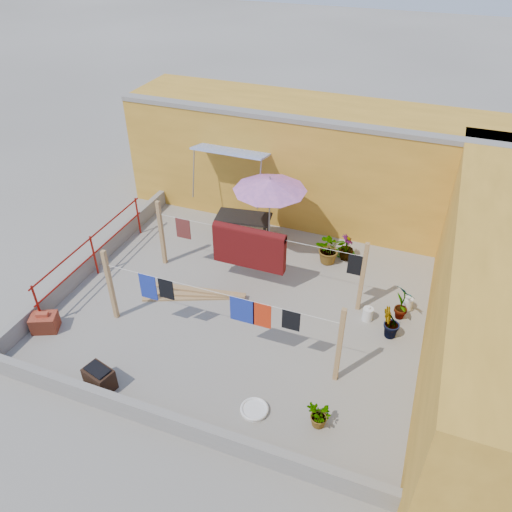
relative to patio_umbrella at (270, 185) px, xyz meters
name	(u,v)px	position (x,y,z in m)	size (l,w,h in m)	color
ground	(243,304)	(0.16, -2.20, -1.98)	(80.00, 80.00, 0.00)	#9E998E
wall_back	(321,162)	(0.66, 2.49, -0.37)	(11.00, 3.27, 3.21)	gold
wall_right	(506,305)	(5.36, -2.20, -0.38)	(2.40, 9.00, 3.20)	gold
parapet_front	(166,421)	(0.16, -5.78, -1.76)	(8.30, 0.16, 0.44)	gray
parapet_left	(94,260)	(-3.92, -2.20, -1.76)	(0.16, 7.30, 0.44)	gray
red_railing	(93,250)	(-3.69, -2.40, -1.26)	(0.05, 4.20, 1.10)	maroon
clothesline_rig	(247,255)	(0.03, -1.64, -0.97)	(5.09, 2.35, 1.80)	tan
patio_umbrella	(270,185)	(0.00, 0.00, 0.00)	(1.87, 1.87, 2.21)	gray
outdoor_table	(244,218)	(-0.88, 0.40, -1.36)	(1.56, 0.95, 0.69)	black
brick_stack	(45,322)	(-3.54, -4.50, -1.78)	(0.65, 0.58, 0.47)	#9F3C24
lumber_pile	(195,294)	(-1.01, -2.35, -1.91)	(2.30, 1.02, 0.14)	tan
brazier	(100,378)	(-1.48, -5.40, -1.74)	(0.63, 0.50, 0.50)	#321C13
white_basin	(254,409)	(1.46, -4.89, -1.94)	(0.53, 0.53, 0.09)	silver
water_jug_a	(408,304)	(3.72, -1.01, -1.84)	(0.21, 0.21, 0.33)	silver
water_jug_b	(368,314)	(2.93, -1.70, -1.82)	(0.23, 0.23, 0.37)	silver
green_hose	(345,253)	(1.91, 0.64, -1.95)	(0.53, 0.53, 0.08)	#186C1A
plant_back_a	(330,248)	(1.60, 0.13, -1.56)	(0.76, 0.66, 0.84)	#1B5618
plant_back_b	(346,247)	(1.96, 0.44, -1.64)	(0.38, 0.38, 0.68)	#1B5618
plant_right_a	(403,302)	(3.61, -1.38, -1.52)	(0.49, 0.33, 0.93)	#1B5618
plant_right_b	(390,323)	(3.45, -2.07, -1.60)	(0.42, 0.34, 0.77)	#1B5618
plant_right_c	(320,416)	(2.65, -4.76, -1.72)	(0.48, 0.41, 0.53)	#1B5618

